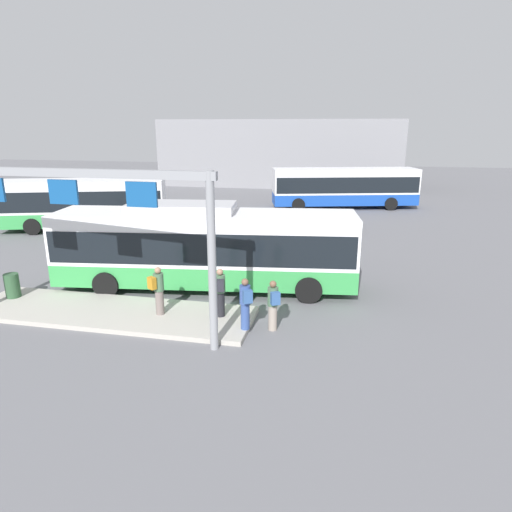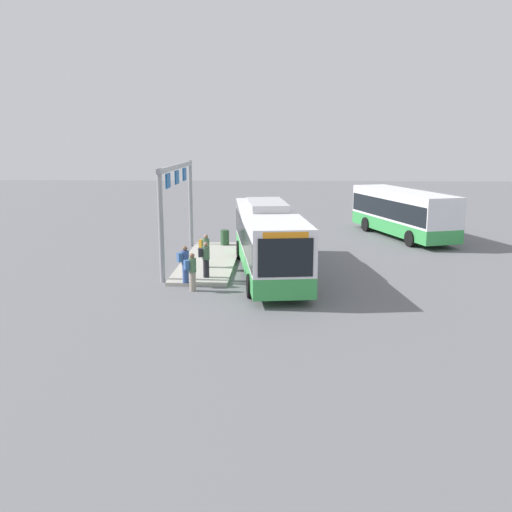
{
  "view_description": "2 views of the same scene",
  "coord_description": "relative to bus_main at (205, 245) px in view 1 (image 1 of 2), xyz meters",
  "views": [
    {
      "loc": [
        5.42,
        -16.25,
        6.34
      ],
      "look_at": [
        2.1,
        -0.28,
        1.56
      ],
      "focal_mm": 31.43,
      "sensor_mm": 36.0,
      "label": 1
    },
    {
      "loc": [
        26.79,
        0.46,
        6.54
      ],
      "look_at": [
        3.47,
        -0.47,
        1.62
      ],
      "focal_mm": 39.62,
      "sensor_mm": 36.0,
      "label": 2
    }
  ],
  "objects": [
    {
      "name": "person_waiting_far",
      "position": [
        -0.64,
        -3.15,
        -0.76
      ],
      "size": [
        0.53,
        0.61,
        1.67
      ],
      "rotation": [
        0.0,
        0.0,
        1.03
      ],
      "color": "slate",
      "rests_on": "platform_curb"
    },
    {
      "name": "bus_background_right",
      "position": [
        -10.74,
        8.68,
        -0.04
      ],
      "size": [
        10.25,
        5.42,
        3.1
      ],
      "rotation": [
        0.0,
        0.0,
        0.31
      ],
      "color": "green",
      "rests_on": "ground"
    },
    {
      "name": "station_building",
      "position": [
        -2.14,
        33.34,
        1.65
      ],
      "size": [
        25.35,
        8.0,
        6.92
      ],
      "primitive_type": "cube",
      "color": "gray",
      "rests_on": "ground"
    },
    {
      "name": "person_waiting_near",
      "position": [
        2.48,
        -3.69,
        -0.76
      ],
      "size": [
        0.53,
        0.61,
        1.67
      ],
      "rotation": [
        0.0,
        0.0,
        2.1
      ],
      "color": "#334C8C",
      "rests_on": "platform_curb"
    },
    {
      "name": "platform_sign_gantry",
      "position": [
        -2.58,
        -4.84,
        1.93
      ],
      "size": [
        9.16,
        0.24,
        5.2
      ],
      "color": "gray",
      "rests_on": "ground"
    },
    {
      "name": "bus_main",
      "position": [
        0.0,
        0.0,
        0.0
      ],
      "size": [
        11.93,
        3.98,
        3.46
      ],
      "rotation": [
        0.0,
        0.0,
        0.13
      ],
      "color": "green",
      "rests_on": "ground"
    },
    {
      "name": "ground_plane",
      "position": [
        0.01,
        0.0,
        -1.81
      ],
      "size": [
        120.0,
        120.0,
        0.0
      ],
      "primitive_type": "plane",
      "color": "slate"
    },
    {
      "name": "person_boarding",
      "position": [
        3.28,
        -3.26,
        -0.92
      ],
      "size": [
        0.51,
        0.6,
        1.67
      ],
      "rotation": [
        0.0,
        0.0,
        2.04
      ],
      "color": "gray",
      "rests_on": "ground"
    },
    {
      "name": "trash_bin",
      "position": [
        -6.64,
        -2.76,
        -1.2
      ],
      "size": [
        0.52,
        0.52,
        0.9
      ],
      "primitive_type": "cylinder",
      "color": "#2D5133",
      "rests_on": "platform_curb"
    },
    {
      "name": "platform_curb",
      "position": [
        -2.46,
        -3.19,
        -1.73
      ],
      "size": [
        10.0,
        2.8,
        0.16
      ],
      "primitive_type": "cube",
      "color": "#B2ADA3",
      "rests_on": "ground"
    },
    {
      "name": "bus_background_left",
      "position": [
        5.06,
        19.75,
        -0.03
      ],
      "size": [
        11.46,
        5.29,
        3.1
      ],
      "rotation": [
        0.0,
        0.0,
        3.4
      ],
      "color": "#1947AD",
      "rests_on": "ground"
    },
    {
      "name": "person_waiting_mid",
      "position": [
        1.44,
        -2.9,
        -0.76
      ],
      "size": [
        0.42,
        0.58,
        1.67
      ],
      "rotation": [
        0.0,
        0.0,
        1.79
      ],
      "color": "black",
      "rests_on": "platform_curb"
    }
  ]
}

